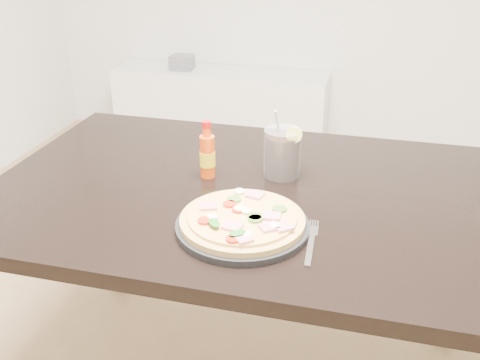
% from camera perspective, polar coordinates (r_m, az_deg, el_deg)
% --- Properties ---
extents(dining_table, '(1.40, 0.90, 0.75)m').
position_cam_1_polar(dining_table, '(1.47, 1.16, -3.69)').
color(dining_table, black).
rests_on(dining_table, ground).
extents(plate, '(0.31, 0.31, 0.02)m').
position_cam_1_polar(plate, '(1.24, 0.25, -4.91)').
color(plate, black).
rests_on(plate, dining_table).
extents(pizza, '(0.29, 0.29, 0.03)m').
position_cam_1_polar(pizza, '(1.23, 0.28, -4.17)').
color(pizza, '#D7B760').
rests_on(pizza, plate).
extents(hot_sauce_bottle, '(0.05, 0.05, 0.16)m').
position_cam_1_polar(hot_sauce_bottle, '(1.47, -3.49, 2.66)').
color(hot_sauce_bottle, '#E74A0D').
rests_on(hot_sauce_bottle, dining_table).
extents(cola_cup, '(0.11, 0.10, 0.19)m').
position_cam_1_polar(cola_cup, '(1.48, 4.53, 2.79)').
color(cola_cup, black).
rests_on(cola_cup, dining_table).
extents(fork, '(0.03, 0.19, 0.00)m').
position_cam_1_polar(fork, '(1.21, 7.62, -6.42)').
color(fork, silver).
rests_on(fork, dining_table).
extents(media_console, '(1.40, 0.34, 0.50)m').
position_cam_1_polar(media_console, '(3.61, -2.11, 7.68)').
color(media_console, white).
rests_on(media_console, ground).
extents(cd_stack, '(0.14, 0.12, 0.09)m').
position_cam_1_polar(cd_stack, '(3.58, -6.21, 12.36)').
color(cd_stack, slate).
rests_on(cd_stack, media_console).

